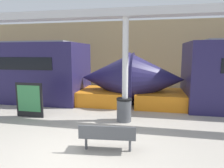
# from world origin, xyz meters

# --- Properties ---
(ground_plane) EXTENTS (60.00, 60.00, 0.00)m
(ground_plane) POSITION_xyz_m (0.00, 0.00, 0.00)
(ground_plane) COLOR #A8A093
(station_wall) EXTENTS (56.00, 0.20, 5.00)m
(station_wall) POSITION_xyz_m (0.00, 11.03, 2.50)
(station_wall) COLOR tan
(station_wall) RESTS_ON ground_plane
(bench_near) EXTENTS (1.52, 0.57, 0.75)m
(bench_near) POSITION_xyz_m (0.74, 0.40, 0.46)
(bench_near) COLOR #4C4F54
(bench_near) RESTS_ON ground_plane
(trash_bin) EXTENTS (0.58, 0.58, 0.89)m
(trash_bin) POSITION_xyz_m (0.84, 2.88, 0.45)
(trash_bin) COLOR #4C4F54
(trash_bin) RESTS_ON ground_plane
(poster_board) EXTENTS (1.16, 0.07, 1.41)m
(poster_board) POSITION_xyz_m (-2.99, 2.62, 0.71)
(poster_board) COLOR black
(poster_board) RESTS_ON ground_plane
(support_column_near) EXTENTS (0.23, 0.23, 3.87)m
(support_column_near) POSITION_xyz_m (0.86, 2.95, 1.93)
(support_column_near) COLOR silver
(support_column_near) RESTS_ON ground_plane
(canopy_beam) EXTENTS (28.00, 0.60, 0.28)m
(canopy_beam) POSITION_xyz_m (0.86, 2.95, 4.01)
(canopy_beam) COLOR #B7B7BC
(canopy_beam) RESTS_ON support_column_near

